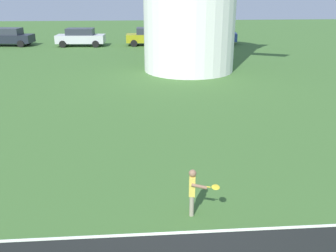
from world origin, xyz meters
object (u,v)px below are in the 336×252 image
at_px(player_far, 193,189).
at_px(parked_car_blue, 213,35).
at_px(parked_car_black, 7,37).
at_px(parked_car_mustard, 150,36).
at_px(parked_car_silver, 81,37).
at_px(tennis_net, 177,247).

bearing_deg(player_far, parked_car_blue, 78.18).
bearing_deg(parked_car_black, parked_car_mustard, -2.86).
bearing_deg(parked_car_silver, player_far, -76.85).
height_order(parked_car_black, parked_car_blue, same).
xyz_separation_m(parked_car_black, parked_car_blue, (18.63, -0.21, -0.00)).
height_order(tennis_net, parked_car_blue, parked_car_blue).
distance_m(tennis_net, parked_car_silver, 29.51).
bearing_deg(tennis_net, parked_car_black, 112.54).
distance_m(tennis_net, parked_car_mustard, 29.04).
bearing_deg(tennis_net, parked_car_mustard, 89.15).
bearing_deg(parked_car_silver, parked_car_blue, 2.43).
height_order(parked_car_silver, parked_car_blue, same).
distance_m(tennis_net, parked_car_blue, 30.13).
xyz_separation_m(tennis_net, parked_car_black, (-12.32, 29.67, 0.12)).
relative_size(parked_car_silver, parked_car_mustard, 1.01).
distance_m(tennis_net, parked_car_black, 32.13).
relative_size(player_far, parked_car_mustard, 0.26).
bearing_deg(parked_car_silver, parked_car_black, 173.71).
bearing_deg(tennis_net, parked_car_blue, 77.90).
xyz_separation_m(parked_car_mustard, parked_car_blue, (5.89, 0.43, 0.00)).
height_order(player_far, parked_car_mustard, parked_car_mustard).
relative_size(tennis_net, parked_car_blue, 1.33).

